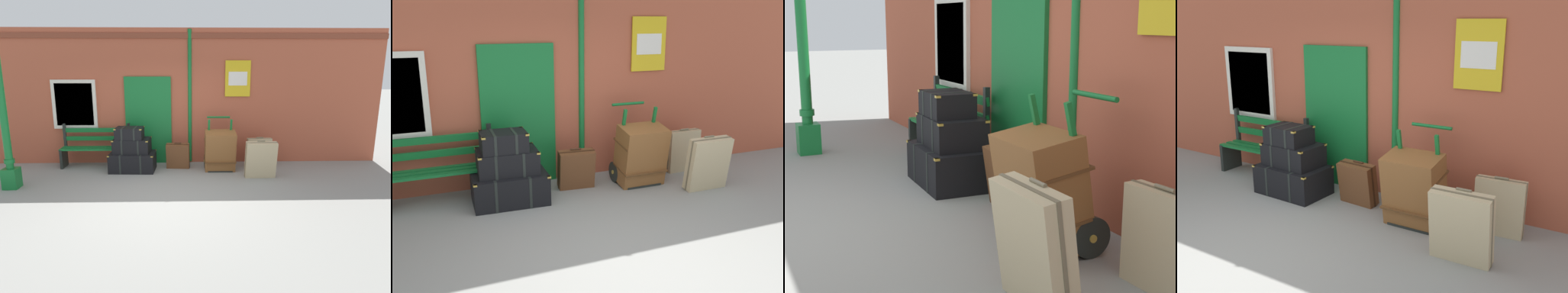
% 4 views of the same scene
% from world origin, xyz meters
% --- Properties ---
extents(ground_plane, '(60.00, 60.00, 0.00)m').
position_xyz_m(ground_plane, '(0.00, 0.00, 0.00)').
color(ground_plane, gray).
extents(brick_facade, '(10.40, 0.35, 3.20)m').
position_xyz_m(brick_facade, '(-0.02, 2.60, 1.60)').
color(brick_facade, '#AD5138').
rests_on(brick_facade, ground).
extents(lamp_post, '(0.28, 0.28, 2.73)m').
position_xyz_m(lamp_post, '(-2.96, 0.68, 1.02)').
color(lamp_post, '#146B2D').
rests_on(lamp_post, ground).
extents(platform_bench, '(1.60, 0.43, 1.01)m').
position_xyz_m(platform_bench, '(-1.68, 2.16, 0.44)').
color(platform_bench, '#146B2D').
rests_on(platform_bench, ground).
extents(steamer_trunk_base, '(1.04, 0.69, 0.43)m').
position_xyz_m(steamer_trunk_base, '(-0.76, 1.78, 0.21)').
color(steamer_trunk_base, black).
rests_on(steamer_trunk_base, ground).
extents(steamer_trunk_middle, '(0.84, 0.60, 0.33)m').
position_xyz_m(steamer_trunk_middle, '(-0.77, 1.81, 0.58)').
color(steamer_trunk_middle, black).
rests_on(steamer_trunk_middle, steamer_trunk_base).
extents(steamer_trunk_top, '(0.63, 0.47, 0.27)m').
position_xyz_m(steamer_trunk_top, '(-0.81, 1.78, 0.87)').
color(steamer_trunk_top, black).
rests_on(steamer_trunk_top, steamer_trunk_middle).
extents(porters_trolley, '(0.71, 0.64, 1.19)m').
position_xyz_m(porters_trolley, '(1.22, 1.89, 0.27)').
color(porters_trolley, black).
rests_on(porters_trolley, ground).
extents(large_brown_trunk, '(0.70, 0.58, 0.94)m').
position_xyz_m(large_brown_trunk, '(1.22, 1.72, 0.47)').
color(large_brown_trunk, brown).
rests_on(large_brown_trunk, ground).
extents(suitcase_beige, '(0.55, 0.33, 0.61)m').
position_xyz_m(suitcase_beige, '(0.27, 1.92, 0.30)').
color(suitcase_beige, brown).
rests_on(suitcase_beige, ground).
extents(suitcase_caramel, '(0.66, 0.30, 0.82)m').
position_xyz_m(suitcase_caramel, '(2.04, 1.17, 0.40)').
color(suitcase_caramel, tan).
rests_on(suitcase_caramel, ground).
extents(suitcase_brown, '(0.59, 0.18, 0.72)m').
position_xyz_m(suitcase_brown, '(2.19, 2.03, 0.34)').
color(suitcase_brown, tan).
rests_on(suitcase_brown, ground).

